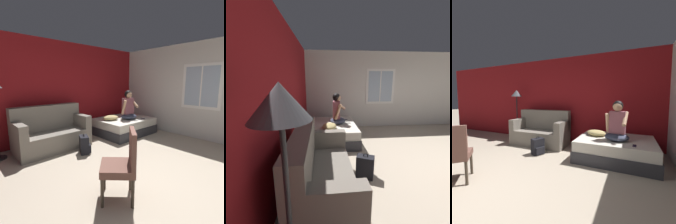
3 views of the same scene
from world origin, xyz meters
TOP-DOWN VIEW (x-y plane):
  - ground_plane at (0.00, 0.00)m, footprint 40.00×40.00m
  - wall_back_accent at (0.00, 3.14)m, footprint 10.90×0.16m
  - wall_side_with_window at (3.03, 0.00)m, footprint 0.19×7.52m
  - bed at (1.78, 2.21)m, footprint 1.71×1.35m
  - couch at (-0.43, 2.51)m, footprint 1.71×0.85m
  - side_chair at (-0.52, 0.04)m, footprint 0.65×0.65m
  - person_seated at (1.82, 2.06)m, footprint 0.56×0.49m
  - backpack at (-0.02, 1.72)m, footprint 0.32×0.35m
  - throw_pillow at (1.32, 2.31)m, footprint 0.55×0.46m
  - cell_phone at (2.17, 1.78)m, footprint 0.08×0.15m

SIDE VIEW (x-z plane):
  - ground_plane at x=0.00m, z-range 0.00..0.00m
  - backpack at x=-0.02m, z-range -0.04..0.42m
  - bed at x=1.78m, z-range 0.00..0.48m
  - couch at x=-0.43m, z-range -0.13..0.91m
  - cell_phone at x=2.17m, z-range 0.48..0.49m
  - side_chair at x=-0.52m, z-range 0.04..1.02m
  - throw_pillow at x=1.32m, z-range 0.48..0.62m
  - person_seated at x=1.82m, z-range 0.40..1.27m
  - wall_back_accent at x=0.00m, z-range 0.00..2.70m
  - wall_side_with_window at x=3.03m, z-range 0.00..2.70m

